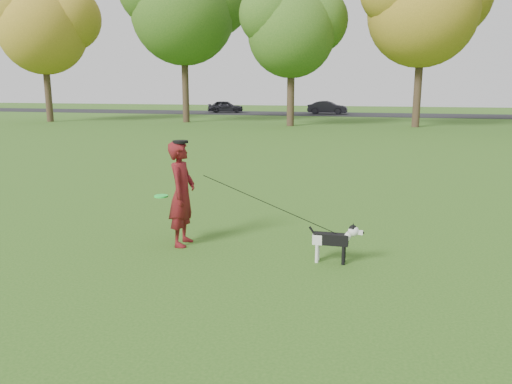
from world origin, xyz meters
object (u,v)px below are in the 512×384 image
(dog, at_px, (335,238))
(car_mid, at_px, (328,108))
(car_left, at_px, (226,107))
(man, at_px, (182,194))

(dog, relative_size, car_mid, 0.23)
(car_left, bearing_deg, man, -176.90)
(dog, xyz_separation_m, car_mid, (-4.61, 40.17, 0.24))
(dog, bearing_deg, car_mid, 96.54)
(man, relative_size, car_mid, 0.48)
(dog, bearing_deg, car_left, 109.98)
(dog, distance_m, car_mid, 40.43)
(car_mid, bearing_deg, car_left, 91.47)
(man, bearing_deg, car_left, 13.20)
(man, distance_m, car_left, 41.68)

